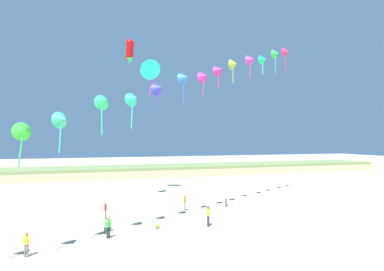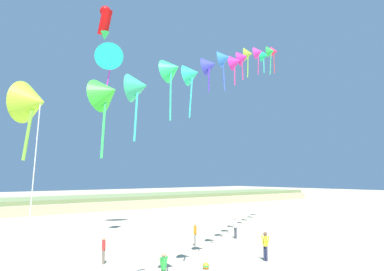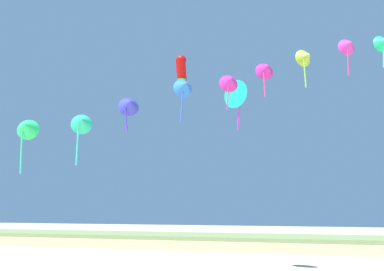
% 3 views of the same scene
% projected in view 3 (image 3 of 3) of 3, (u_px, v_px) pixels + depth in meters
% --- Properties ---
extents(dune_ridge, '(120.00, 12.30, 1.84)m').
position_uv_depth(dune_ridge, '(244.00, 242.00, 58.96)').
color(dune_ridge, '#BFAE8B').
rests_on(dune_ridge, ground).
extents(kite_banner_string, '(32.04, 17.59, 18.91)m').
position_uv_depth(kite_banner_string, '(204.00, 85.00, 22.81)').
color(kite_banner_string, '#A7E82F').
extents(large_kite_low_lead, '(0.92, 1.51, 2.75)m').
position_uv_depth(large_kite_low_lead, '(181.00, 70.00, 33.61)').
color(large_kite_low_lead, red).
extents(large_kite_mid_trail, '(2.86, 2.18, 4.74)m').
position_uv_depth(large_kite_mid_trail, '(238.00, 95.00, 38.39)').
color(large_kite_mid_trail, '#18C19B').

